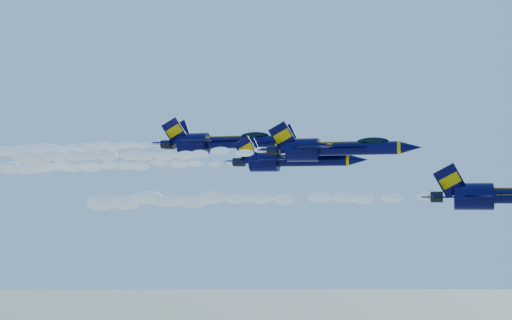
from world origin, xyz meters
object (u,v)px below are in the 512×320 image
(jet_lead, at_px, (511,195))
(jet_third, at_px, (291,160))
(jet_fourth, at_px, (220,142))
(jet_second, at_px, (333,148))

(jet_lead, relative_size, jet_third, 0.92)
(jet_fourth, bearing_deg, jet_third, -31.91)
(jet_lead, bearing_deg, jet_fourth, 144.08)
(jet_second, height_order, jet_third, jet_second)
(jet_lead, bearing_deg, jet_third, 142.22)
(jet_lead, xyz_separation_m, jet_second, (-17.12, 11.87, 5.17))
(jet_second, height_order, jet_fourth, jet_fourth)
(jet_third, bearing_deg, jet_fourth, 148.09)
(jet_lead, height_order, jet_third, jet_third)
(jet_third, xyz_separation_m, jet_fourth, (-11.67, 7.27, 3.05))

